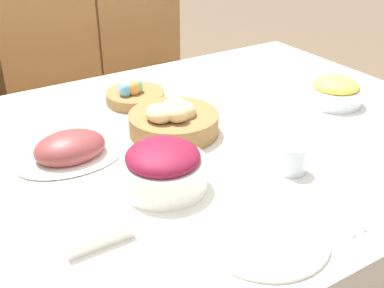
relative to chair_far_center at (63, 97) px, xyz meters
name	(u,v)px	position (x,y,z in m)	size (l,w,h in m)	color
dining_table	(171,252)	(-0.01, -0.93, -0.17)	(1.75, 1.17, 0.72)	silver
chair_far_center	(63,97)	(0.00, 0.00, 0.00)	(0.45, 0.45, 0.99)	olive
chair_far_right	(155,78)	(0.44, 0.00, 0.00)	(0.43, 0.43, 0.99)	olive
bread_basket	(174,120)	(0.04, -0.88, 0.24)	(0.25, 0.25, 0.10)	olive
egg_basket	(134,94)	(0.05, -0.62, 0.22)	(0.19, 0.19, 0.08)	olive
ham_platter	(70,150)	(-0.24, -0.86, 0.22)	(0.28, 0.19, 0.08)	white
beet_salad_bowl	(163,167)	(-0.11, -1.09, 0.25)	(0.20, 0.20, 0.11)	white
pineapple_bowl	(335,92)	(0.57, -0.96, 0.24)	(0.16, 0.16, 0.09)	silver
dinner_plate	(265,236)	(-0.03, -1.35, 0.20)	(0.25, 0.25, 0.01)	white
fork	(201,265)	(-0.18, -1.35, 0.20)	(0.01, 0.18, 0.00)	silver
knife	(321,212)	(0.12, -1.35, 0.20)	(0.01, 0.18, 0.00)	silver
spoon	(331,208)	(0.15, -1.35, 0.20)	(0.01, 0.18, 0.00)	silver
drinking_cup	(293,159)	(0.18, -1.19, 0.23)	(0.07, 0.07, 0.07)	silver
butter_dish	(94,230)	(-0.31, -1.17, 0.21)	(0.14, 0.08, 0.03)	white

